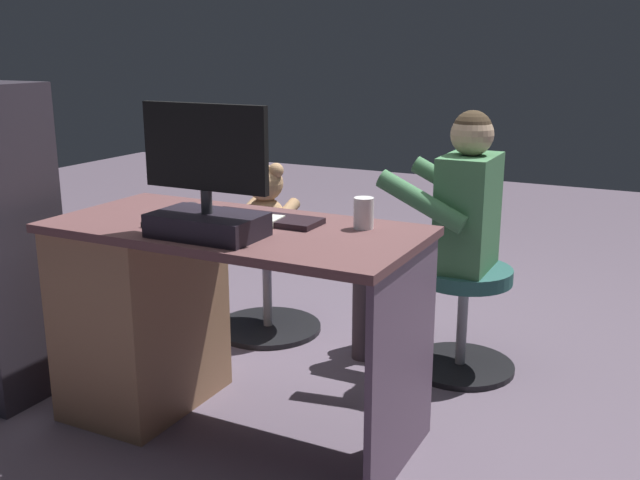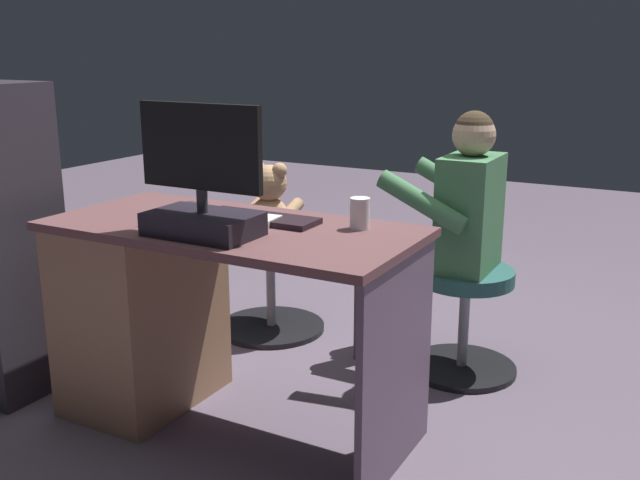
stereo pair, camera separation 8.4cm
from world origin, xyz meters
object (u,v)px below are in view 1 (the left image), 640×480
visitor_chair (463,309)px  office_chair_teddy (267,280)px  person (443,222)px  keyboard (263,218)px  computer_mouse (189,207)px  tv_remote (161,221)px  teddy_bear (267,204)px  desk (163,307)px  monitor (206,197)px  cup (364,213)px

visitor_chair → office_chair_teddy: bearing=-0.4°
visitor_chair → person: (0.10, -0.00, 0.37)m
keyboard → visitor_chair: (-0.52, -0.75, -0.49)m
computer_mouse → tv_remote: (-0.02, 0.19, -0.01)m
teddy_bear → person: (-0.86, 0.02, 0.01)m
desk → person: size_ratio=1.17×
office_chair_teddy → teddy_bear: size_ratio=1.38×
computer_mouse → monitor: bearing=135.9°
monitor → tv_remote: 0.28m
tv_remote → teddy_bear: 0.97m
desk → computer_mouse: (-0.07, -0.10, 0.37)m
cup → visitor_chair: size_ratio=0.23×
person → desk: bearing=46.4°
teddy_bear → visitor_chair: size_ratio=0.81×
person → tv_remote: bearing=52.8°
monitor → tv_remote: (0.24, -0.07, -0.12)m
visitor_chair → person: 0.38m
desk → teddy_bear: 0.89m
monitor → person: monitor is taller
keyboard → cup: cup is taller
tv_remote → cup: bearing=-156.6°
monitor → teddy_bear: (0.39, -1.02, -0.26)m
keyboard → teddy_bear: 0.89m
monitor → office_chair_teddy: bearing=-68.7°
tv_remote → teddy_bear: size_ratio=0.40×
monitor → keyboard: bearing=-101.0°
desk → office_chair_teddy: bearing=-86.1°
keyboard → person: size_ratio=0.38×
office_chair_teddy → person: bearing=179.6°
keyboard → teddy_bear: (0.44, -0.76, -0.14)m
desk → visitor_chair: size_ratio=2.80×
cup → visitor_chair: cup is taller
office_chair_teddy → person: (-0.86, 0.01, 0.38)m
desk → person: (-0.80, -0.84, 0.23)m
computer_mouse → visitor_chair: bearing=-138.3°
monitor → visitor_chair: monitor is taller
tv_remote → visitor_chair: size_ratio=0.33×
desk → computer_mouse: bearing=-125.7°
teddy_bear → desk: bearing=93.9°
cup → office_chair_teddy: 1.19m
desk → cup: cup is taller
teddy_bear → tv_remote: bearing=98.9°
desk → tv_remote: tv_remote is taller
keyboard → tv_remote: size_ratio=2.80×
monitor → person: bearing=-115.0°
computer_mouse → office_chair_teddy: computer_mouse is taller
desk → keyboard: keyboard is taller
teddy_bear → visitor_chair: teddy_bear is taller
keyboard → visitor_chair: keyboard is taller
desk → office_chair_teddy: desk is taller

